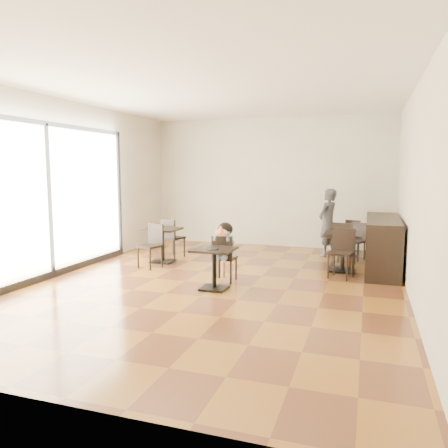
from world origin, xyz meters
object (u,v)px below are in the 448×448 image
at_px(child_chair, 225,258).
at_px(chair_left_b, 150,246).
at_px(cafe_table_back, 349,240).
at_px(chair_mid_b, 341,254).
at_px(chair_back_a, 356,237).
at_px(child_table, 214,269).
at_px(cafe_table_mid, 342,252).
at_px(cafe_table_left, 163,245).
at_px(chair_left_a, 174,238).
at_px(adult_patron, 328,223).
at_px(chair_mid_a, 344,244).
at_px(chair_back_b, 355,242).
at_px(child, 225,252).

bearing_deg(child_chair, chair_left_b, -16.77).
relative_size(cafe_table_back, chair_mid_b, 0.75).
height_order(cafe_table_back, chair_back_a, chair_back_a).
height_order(chair_mid_b, chair_back_a, chair_mid_b).
relative_size(child_table, cafe_table_back, 1.02).
bearing_deg(cafe_table_mid, child_table, -133.90).
distance_m(cafe_table_left, chair_left_a, 0.55).
bearing_deg(adult_patron, child_table, 1.06).
distance_m(cafe_table_mid, cafe_table_left, 3.61).
bearing_deg(chair_mid_a, chair_left_b, 35.36).
bearing_deg(child_table, chair_left_a, 128.34).
distance_m(child_chair, adult_patron, 3.19).
bearing_deg(chair_left_b, chair_mid_b, 22.04).
xyz_separation_m(child_chair, chair_left_b, (-1.71, 0.52, 0.02)).
distance_m(cafe_table_back, chair_back_a, 0.23).
distance_m(chair_mid_a, chair_left_b, 3.87).
relative_size(cafe_table_back, chair_back_a, 0.83).
bearing_deg(child_chair, chair_back_b, -128.92).
bearing_deg(child_chair, chair_left_a, -43.33).
relative_size(cafe_table_mid, cafe_table_left, 1.02).
distance_m(cafe_table_back, chair_left_b, 4.47).
xyz_separation_m(chair_left_a, chair_left_b, (0.00, -1.10, 0.00)).
bearing_deg(chair_left_a, chair_back_b, -149.33).
height_order(cafe_table_mid, chair_back_a, chair_back_a).
bearing_deg(cafe_table_mid, cafe_table_left, -174.67).
distance_m(cafe_table_mid, chair_mid_b, 0.55).
bearing_deg(chair_left_b, child_table, -15.19).
bearing_deg(chair_back_b, chair_mid_b, -71.48).
distance_m(child, chair_back_b, 3.29).
xyz_separation_m(adult_patron, chair_mid_b, (0.41, -1.95, -0.31)).
xyz_separation_m(cafe_table_left, cafe_table_back, (3.64, 2.04, -0.03)).
bearing_deg(child, cafe_table_left, 148.10).
bearing_deg(chair_left_b, chair_back_a, 52.91).
relative_size(child_table, cafe_table_left, 0.94).
height_order(cafe_table_mid, chair_mid_a, chair_mid_a).
bearing_deg(adult_patron, chair_back_a, 153.45).
xyz_separation_m(child_table, cafe_table_left, (-1.71, 1.62, 0.02)).
bearing_deg(chair_left_b, chair_left_a, 106.71).
height_order(cafe_table_left, chair_left_a, chair_left_a).
bearing_deg(chair_back_b, adult_patron, -178.15).
distance_m(adult_patron, chair_mid_b, 2.02).
distance_m(child_chair, chair_left_a, 2.35).
distance_m(child_table, cafe_table_left, 2.35).
height_order(adult_patron, chair_back_b, adult_patron).
height_order(child_table, chair_left_a, chair_left_a).
bearing_deg(cafe_table_left, chair_back_b, 21.52).
relative_size(chair_mid_a, chair_mid_b, 1.00).
distance_m(chair_mid_a, chair_left_a, 3.61).
relative_size(child_table, cafe_table_mid, 0.92).
bearing_deg(child, chair_mid_a, 46.10).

